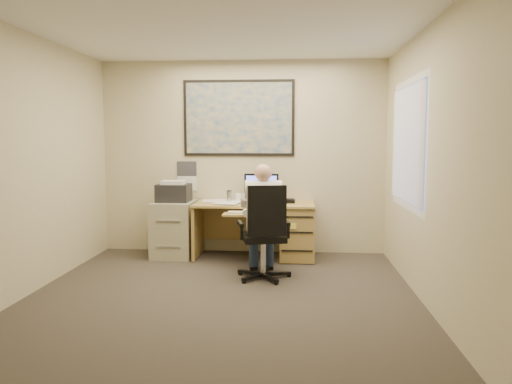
# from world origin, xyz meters

# --- Properties ---
(room_shell) EXTENTS (4.00, 4.50, 2.70)m
(room_shell) POSITION_xyz_m (0.00, 0.00, 1.35)
(room_shell) COLOR #36302A
(room_shell) RESTS_ON ground
(desk) EXTENTS (1.60, 0.97, 1.13)m
(desk) POSITION_xyz_m (0.54, 1.90, 0.44)
(desk) COLOR tan
(desk) RESTS_ON ground
(world_map) EXTENTS (1.56, 0.03, 1.06)m
(world_map) POSITION_xyz_m (-0.05, 2.23, 1.90)
(world_map) COLOR #1E4C93
(world_map) RESTS_ON room_shell
(wall_calendar) EXTENTS (0.28, 0.01, 0.42)m
(wall_calendar) POSITION_xyz_m (-0.80, 2.24, 1.08)
(wall_calendar) COLOR white
(wall_calendar) RESTS_ON room_shell
(window_blinds) EXTENTS (0.06, 1.40, 1.30)m
(window_blinds) POSITION_xyz_m (1.97, 0.80, 1.55)
(window_blinds) COLOR #EFE4CF
(window_blinds) RESTS_ON room_shell
(filing_cabinet) EXTENTS (0.55, 0.66, 1.05)m
(filing_cabinet) POSITION_xyz_m (-0.91, 1.88, 0.45)
(filing_cabinet) COLOR #ABA78A
(filing_cabinet) RESTS_ON ground
(office_chair) EXTENTS (0.79, 0.79, 1.10)m
(office_chair) POSITION_xyz_m (0.37, 0.82, 0.32)
(office_chair) COLOR black
(office_chair) RESTS_ON ground
(person) EXTENTS (0.62, 0.82, 1.32)m
(person) POSITION_xyz_m (0.38, 0.90, 0.66)
(person) COLOR white
(person) RESTS_ON office_chair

